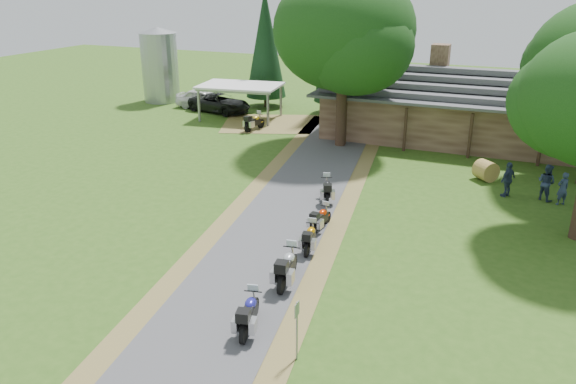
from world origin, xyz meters
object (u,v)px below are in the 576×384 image
at_px(motorcycle_row_b, 287,265).
at_px(motorcycle_row_c, 310,236).
at_px(lodge, 479,105).
at_px(car_white_sedan, 203,96).
at_px(car_dark_suv, 220,98).
at_px(silo, 160,65).
at_px(carport, 241,102).
at_px(motorcycle_row_e, 327,189).
at_px(motorcycle_carport_a, 254,121).
at_px(motorcycle_row_a, 249,311).
at_px(hay_bale, 486,170).
at_px(motorcycle_row_d, 321,217).

relative_size(motorcycle_row_b, motorcycle_row_c, 1.20).
distance_m(lodge, car_white_sedan, 22.48).
bearing_deg(motorcycle_row_c, car_dark_suv, 27.55).
relative_size(silo, motorcycle_row_c, 3.75).
bearing_deg(lodge, motorcycle_row_c, -103.08).
bearing_deg(motorcycle_row_c, silo, 35.45).
distance_m(silo, motorcycle_row_b, 34.40).
xyz_separation_m(carport, motorcycle_row_e, (11.99, -13.99, -0.70)).
relative_size(car_white_sedan, motorcycle_carport_a, 3.13).
distance_m(lodge, silo, 27.58).
bearing_deg(motorcycle_row_b, motorcycle_row_e, 1.27).
height_order(lodge, car_white_sedan, lodge).
relative_size(motorcycle_row_a, motorcycle_row_e, 1.01).
bearing_deg(carport, car_white_sedan, 148.54).
xyz_separation_m(car_dark_suv, motorcycle_row_c, (15.80, -20.76, -0.54)).
relative_size(lodge, silo, 3.31).
height_order(lodge, hay_bale, lodge).
height_order(motorcycle_row_d, motorcycle_row_e, motorcycle_row_e).
relative_size(carport, car_dark_suv, 1.05).
distance_m(motorcycle_row_d, motorcycle_carport_a, 17.74).
relative_size(carport, motorcycle_row_e, 3.33).
height_order(carport, car_white_sedan, carport).
xyz_separation_m(lodge, hay_bale, (1.31, -8.34, -1.90)).
distance_m(car_dark_suv, motorcycle_row_a, 31.18).
height_order(silo, car_dark_suv, silo).
distance_m(carport, hay_bale, 20.60).
distance_m(lodge, car_dark_suv, 20.51).
relative_size(carport, motorcycle_carport_a, 3.16).
xyz_separation_m(lodge, motorcycle_row_d, (-4.90, -17.95, -1.88)).
height_order(silo, motorcycle_row_d, silo).
bearing_deg(motorcycle_row_b, motorcycle_row_c, -4.12).
relative_size(car_white_sedan, car_dark_suv, 1.04).
height_order(silo, motorcycle_carport_a, silo).
xyz_separation_m(carport, car_white_sedan, (-4.62, 2.06, -0.32)).
bearing_deg(motorcycle_row_c, carport, 24.38).
distance_m(lodge, motorcycle_carport_a, 15.69).
xyz_separation_m(carport, motorcycle_row_a, (13.33, -25.38, -0.70)).
relative_size(carport, motorcycle_row_a, 3.28).
height_order(car_white_sedan, motorcycle_row_c, car_white_sedan).
height_order(silo, motorcycle_row_c, silo).
bearing_deg(lodge, car_dark_suv, 177.89).
bearing_deg(motorcycle_row_a, motorcycle_row_b, -12.31).
height_order(carport, hay_bale, carport).
bearing_deg(hay_bale, car_white_sedan, 157.60).
height_order(motorcycle_row_a, motorcycle_row_c, motorcycle_row_a).
distance_m(motorcycle_row_b, motorcycle_row_c, 2.84).
distance_m(car_white_sedan, motorcycle_carport_a, 8.74).
distance_m(car_white_sedan, motorcycle_row_c, 27.84).
bearing_deg(motorcycle_row_c, motorcycle_row_a, 172.19).
height_order(motorcycle_row_a, motorcycle_row_e, motorcycle_row_a).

